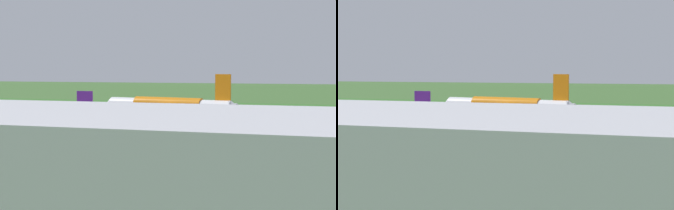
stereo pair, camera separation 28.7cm
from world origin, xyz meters
The scene contains 10 objects.
ground_plane centered at (0.00, 0.00, 0.00)m, with size 800.00×800.00×0.00m, color #3D662D.
runway_asphalt centered at (0.00, 0.00, 0.03)m, with size 600.00×39.92×0.06m, color #2D3033.
apron_concrete centered at (0.00, 61.61, 0.03)m, with size 440.00×110.00×0.05m, color gray.
grass_verge_foreground centered at (0.00, -40.73, 0.02)m, with size 600.00×80.00×0.04m, color #346B27.
airliner_main centered at (0.05, 0.07, 4.35)m, with size 53.90×44.36×15.88m.
airliner_parked_mid centered at (-9.33, 54.57, 3.28)m, with size 41.12×33.66×12.00m.
service_truck_baggage centered at (51.99, 6.24, 1.40)m, with size 6.13×4.92×2.65m.
service_car_followme centered at (-50.30, 12.63, 0.84)m, with size 2.91×4.54×1.62m.
no_stopping_sign centered at (-22.60, -36.47, 1.49)m, with size 0.60×0.10×2.51m.
traffic_cone_orange centered at (-15.13, -42.61, 0.28)m, with size 0.40×0.40×0.55m, color orange.
Camera 1 is at (-49.84, 171.60, 17.92)m, focal length 52.96 mm.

